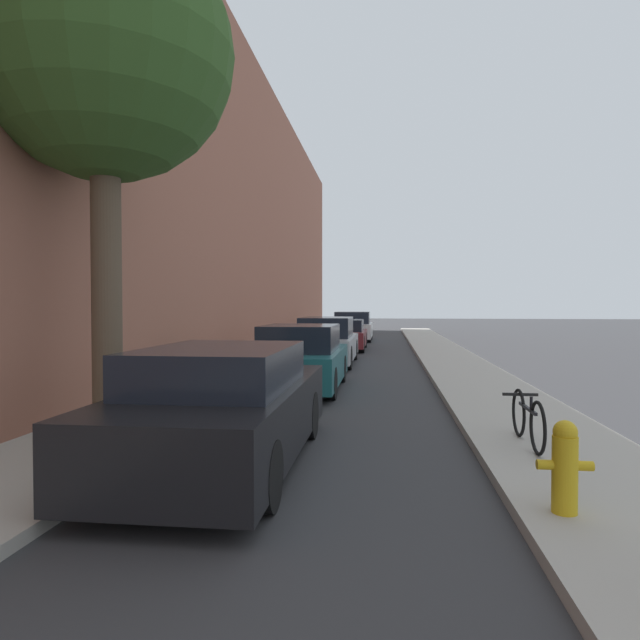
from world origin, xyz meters
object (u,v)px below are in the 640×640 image
Objects in this scene: fire_hydrant at (565,465)px; bicycle at (527,419)px; parked_car_black at (224,408)px; parked_car_silver at (327,342)px; parked_car_teal at (301,359)px; street_tree_near at (104,54)px; parked_car_white at (353,327)px; parked_car_maroon at (344,335)px.

fire_hydrant reaches higher than bicycle.
parked_car_silver is (0.03, 10.75, 0.03)m from parked_car_black.
parked_car_black is at bearing -90.11° from parked_car_teal.
bicycle is at bearing -1.76° from street_tree_near.
parked_car_white is at bearing 89.39° from parked_car_silver.
parked_car_teal is 0.94× the size of parked_car_white.
parked_car_white is at bearing 97.67° from fire_hydrant.
bicycle is (3.53, -4.76, -0.22)m from parked_car_teal.
street_tree_near is (-2.10, -15.17, 4.62)m from parked_car_maroon.
parked_car_white is at bearing 99.08° from bicycle.
parked_car_silver is at bearing -90.61° from parked_car_white.
parked_car_silver is at bearing 105.08° from fire_hydrant.
parked_car_black is 3.66m from bicycle.
parked_car_maroon is at bearing 88.83° from parked_car_silver.
parked_car_black is at bearing -90.50° from parked_car_maroon.
parked_car_white is (0.14, 16.32, 0.04)m from parked_car_teal.
parked_car_maroon is 0.96× the size of parked_car_white.
parked_car_teal is at bearing 89.89° from parked_car_black.
parked_car_black is at bearing -90.38° from parked_car_white.
parked_car_silver is at bearing -91.17° from parked_car_maroon.
street_tree_near reaches higher than parked_car_silver.
parked_car_black is 5.65m from parked_car_teal.
parked_car_teal is (0.01, 5.65, 0.00)m from parked_car_black.
parked_car_black is 5.68× the size of fire_hydrant.
parked_car_silver is 0.66× the size of street_tree_near.
parked_car_maroon is (0.14, 16.23, -0.06)m from parked_car_black.
parked_car_white is 23.53m from fire_hydrant.
parked_car_black is 1.07× the size of parked_car_maroon.
parked_car_teal is at bearing 126.49° from bicycle.
parked_car_maroon is at bearing 82.13° from street_tree_near.
fire_hydrant is 2.25m from bicycle.
parked_car_maroon reaches higher than fire_hydrant.
fire_hydrant is at bearing -64.90° from parked_car_teal.
parked_car_black reaches higher than fire_hydrant.
parked_car_white reaches higher than parked_car_silver.
street_tree_near is (-2.11, -20.91, 4.52)m from parked_car_white.
bicycle is at bearing -80.85° from parked_car_white.
parked_car_silver is at bearing 78.42° from street_tree_near.
street_tree_near reaches higher than fire_hydrant.
fire_hydrant is 0.50× the size of bicycle.
parked_car_white is (0.15, 21.97, 0.04)m from parked_car_black.
parked_car_teal is 5.10m from parked_car_silver.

